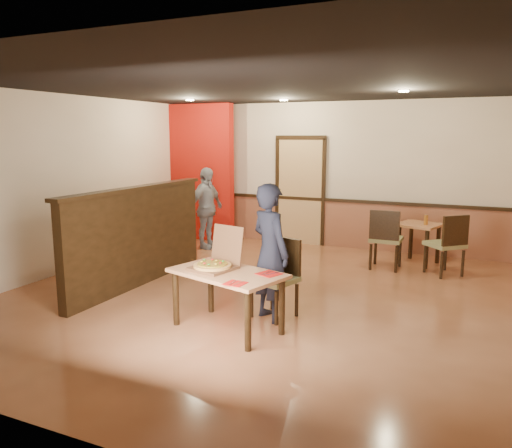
{
  "coord_description": "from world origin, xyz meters",
  "views": [
    {
      "loc": [
        2.48,
        -5.95,
        2.17
      ],
      "look_at": [
        -0.21,
        0.0,
        1.0
      ],
      "focal_mm": 35.0,
      "sensor_mm": 36.0,
      "label": 1
    }
  ],
  "objects_px": {
    "main_table": "(227,281)",
    "passerby": "(206,208)",
    "side_chair_left": "(386,237)",
    "diner": "(270,252)",
    "side_table": "(419,233)",
    "diner_chair": "(278,274)",
    "pizza_box": "(215,264)",
    "side_chair_right": "(448,242)",
    "condiment": "(426,220)"
  },
  "relations": [
    {
      "from": "main_table",
      "to": "passerby",
      "type": "height_order",
      "value": "passerby"
    },
    {
      "from": "side_chair_left",
      "to": "diner",
      "type": "distance_m",
      "value": 2.96
    },
    {
      "from": "side_chair_left",
      "to": "side_table",
      "type": "height_order",
      "value": "side_chair_left"
    },
    {
      "from": "diner_chair",
      "to": "side_table",
      "type": "xyz_separation_m",
      "value": [
        1.25,
        3.3,
        0.01
      ]
    },
    {
      "from": "diner_chair",
      "to": "pizza_box",
      "type": "xyz_separation_m",
      "value": [
        -0.52,
        -0.61,
        0.22
      ]
    },
    {
      "from": "diner",
      "to": "pizza_box",
      "type": "height_order",
      "value": "diner"
    },
    {
      "from": "diner",
      "to": "passerby",
      "type": "relative_size",
      "value": 1.04
    },
    {
      "from": "main_table",
      "to": "diner_chair",
      "type": "distance_m",
      "value": 0.74
    },
    {
      "from": "side_chair_right",
      "to": "passerby",
      "type": "relative_size",
      "value": 0.62
    },
    {
      "from": "diner",
      "to": "pizza_box",
      "type": "relative_size",
      "value": 2.71
    },
    {
      "from": "side_chair_left",
      "to": "side_chair_right",
      "type": "xyz_separation_m",
      "value": [
        0.95,
        0.02,
        -0.01
      ]
    },
    {
      "from": "pizza_box",
      "to": "main_table",
      "type": "bearing_deg",
      "value": -2.48
    },
    {
      "from": "main_table",
      "to": "passerby",
      "type": "bearing_deg",
      "value": 139.16
    },
    {
      "from": "diner_chair",
      "to": "main_table",
      "type": "bearing_deg",
      "value": -100.34
    },
    {
      "from": "diner_chair",
      "to": "passerby",
      "type": "relative_size",
      "value": 0.6
    },
    {
      "from": "pizza_box",
      "to": "side_chair_left",
      "type": "bearing_deg",
      "value": 80.86
    },
    {
      "from": "main_table",
      "to": "diner",
      "type": "xyz_separation_m",
      "value": [
        0.3,
        0.51,
        0.24
      ]
    },
    {
      "from": "side_chair_left",
      "to": "side_chair_right",
      "type": "bearing_deg",
      "value": -179.0
    },
    {
      "from": "passerby",
      "to": "side_chair_left",
      "type": "bearing_deg",
      "value": -84.23
    },
    {
      "from": "side_chair_right",
      "to": "pizza_box",
      "type": "distance_m",
      "value": 4.02
    },
    {
      "from": "side_chair_left",
      "to": "side_table",
      "type": "relative_size",
      "value": 1.23
    },
    {
      "from": "diner",
      "to": "pizza_box",
      "type": "distance_m",
      "value": 0.67
    },
    {
      "from": "passerby",
      "to": "diner_chair",
      "type": "bearing_deg",
      "value": -128.59
    },
    {
      "from": "side_table",
      "to": "diner",
      "type": "relative_size",
      "value": 0.5
    },
    {
      "from": "pizza_box",
      "to": "condiment",
      "type": "bearing_deg",
      "value": 76.72
    },
    {
      "from": "main_table",
      "to": "pizza_box",
      "type": "distance_m",
      "value": 0.25
    },
    {
      "from": "passerby",
      "to": "pizza_box",
      "type": "xyz_separation_m",
      "value": [
        2.11,
        -3.46,
        -0.05
      ]
    },
    {
      "from": "diner",
      "to": "side_table",
      "type": "bearing_deg",
      "value": -78.44
    },
    {
      "from": "diner_chair",
      "to": "side_chair_right",
      "type": "height_order",
      "value": "side_chair_right"
    },
    {
      "from": "main_table",
      "to": "condiment",
      "type": "height_order",
      "value": "condiment"
    },
    {
      "from": "main_table",
      "to": "side_table",
      "type": "bearing_deg",
      "value": 84.05
    },
    {
      "from": "main_table",
      "to": "pizza_box",
      "type": "height_order",
      "value": "pizza_box"
    },
    {
      "from": "side_chair_left",
      "to": "diner_chair",
      "type": "bearing_deg",
      "value": 73.02
    },
    {
      "from": "side_chair_left",
      "to": "diner",
      "type": "relative_size",
      "value": 0.61
    },
    {
      "from": "diner_chair",
      "to": "side_chair_right",
      "type": "xyz_separation_m",
      "value": [
        1.75,
        2.7,
        0.02
      ]
    },
    {
      "from": "diner_chair",
      "to": "pizza_box",
      "type": "bearing_deg",
      "value": -113.19
    },
    {
      "from": "side_chair_left",
      "to": "pizza_box",
      "type": "xyz_separation_m",
      "value": [
        -1.33,
        -3.29,
        0.19
      ]
    },
    {
      "from": "side_chair_right",
      "to": "side_table",
      "type": "bearing_deg",
      "value": -93.71
    },
    {
      "from": "side_chair_left",
      "to": "pizza_box",
      "type": "bearing_deg",
      "value": 67.74
    },
    {
      "from": "side_chair_left",
      "to": "side_table",
      "type": "distance_m",
      "value": 0.77
    },
    {
      "from": "side_chair_left",
      "to": "passerby",
      "type": "xyz_separation_m",
      "value": [
        -3.44,
        0.18,
        0.24
      ]
    },
    {
      "from": "pizza_box",
      "to": "side_chair_right",
      "type": "bearing_deg",
      "value": 68.31
    },
    {
      "from": "side_chair_right",
      "to": "pizza_box",
      "type": "xyz_separation_m",
      "value": [
        -2.28,
        -3.31,
        0.2
      ]
    },
    {
      "from": "side_chair_left",
      "to": "side_table",
      "type": "xyz_separation_m",
      "value": [
        0.45,
        0.62,
        -0.02
      ]
    },
    {
      "from": "main_table",
      "to": "side_chair_left",
      "type": "xyz_separation_m",
      "value": [
        1.15,
        3.33,
        -0.03
      ]
    },
    {
      "from": "diner_chair",
      "to": "passerby",
      "type": "height_order",
      "value": "passerby"
    },
    {
      "from": "main_table",
      "to": "diner",
      "type": "bearing_deg",
      "value": 75.41
    },
    {
      "from": "side_table",
      "to": "pizza_box",
      "type": "distance_m",
      "value": 4.3
    },
    {
      "from": "side_table",
      "to": "main_table",
      "type": "bearing_deg",
      "value": -112.02
    },
    {
      "from": "main_table",
      "to": "side_table",
      "type": "xyz_separation_m",
      "value": [
        1.6,
        3.96,
        -0.05
      ]
    }
  ]
}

